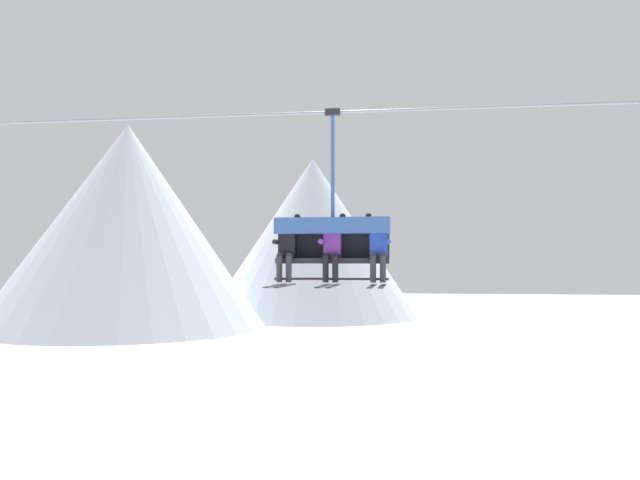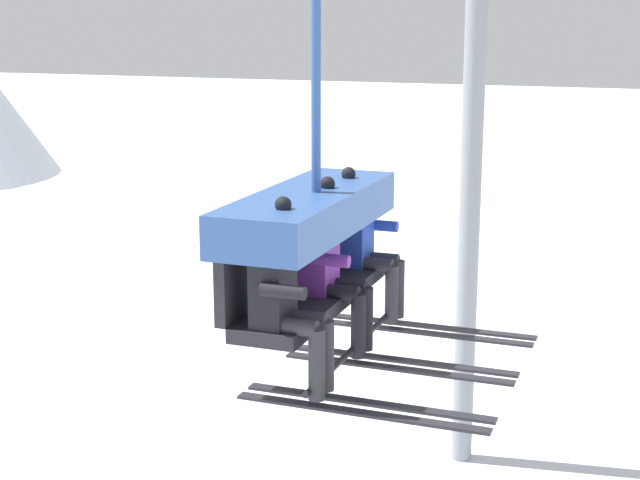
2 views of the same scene
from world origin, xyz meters
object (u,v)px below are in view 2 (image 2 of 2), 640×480
(skier_black, at_px, (290,300))
(skier_blue, at_px, (369,244))
(skier_purple, at_px, (334,269))
(lift_tower_far, at_px, (471,208))
(chairlift_chair, at_px, (307,228))

(skier_black, height_order, skier_blue, same)
(skier_purple, bearing_deg, lift_tower_far, 5.64)
(chairlift_chair, relative_size, skier_black, 1.89)
(chairlift_chair, bearing_deg, lift_tower_far, 4.34)
(lift_tower_far, relative_size, skier_black, 5.13)
(skier_blue, bearing_deg, skier_purple, 180.00)
(chairlift_chair, xyz_separation_m, skier_purple, (0.00, -0.21, -0.29))
(lift_tower_far, bearing_deg, skier_purple, -174.36)
(lift_tower_far, relative_size, skier_blue, 5.13)
(chairlift_chair, xyz_separation_m, skier_blue, (0.85, -0.21, -0.29))
(skier_purple, height_order, skier_blue, same)
(lift_tower_far, xyz_separation_m, chairlift_chair, (-9.36, -0.71, 1.64))
(skier_blue, bearing_deg, skier_black, 180.00)
(skier_purple, distance_m, skier_blue, 0.85)
(skier_black, bearing_deg, skier_purple, 0.00)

